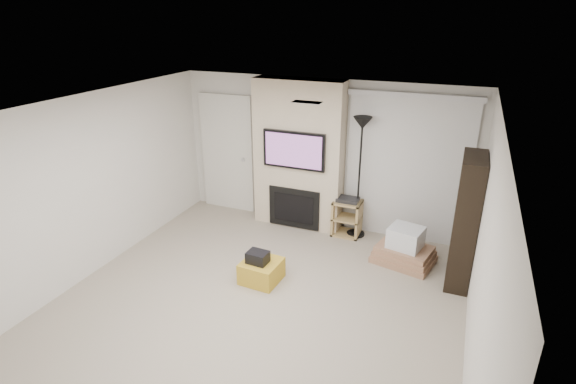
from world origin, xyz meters
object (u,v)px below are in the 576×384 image
at_px(av_stand, 347,215).
at_px(floor_lamp, 361,144).
at_px(ottoman, 261,271).
at_px(box_stack, 404,249).
at_px(bookshelf, 466,221).

bearing_deg(av_stand, floor_lamp, 16.74).
xyz_separation_m(ottoman, box_stack, (1.75, 1.24, 0.06)).
bearing_deg(box_stack, av_stand, 152.08).
bearing_deg(floor_lamp, av_stand, -163.26).
xyz_separation_m(floor_lamp, av_stand, (-0.15, -0.05, -1.23)).
bearing_deg(box_stack, floor_lamp, 146.03).
xyz_separation_m(ottoman, av_stand, (0.73, 1.79, 0.20)).
distance_m(ottoman, box_stack, 2.15).
bearing_deg(av_stand, box_stack, -27.92).
relative_size(box_stack, bookshelf, 0.53).
height_order(av_stand, bookshelf, bookshelf).
bearing_deg(floor_lamp, box_stack, -33.97).
bearing_deg(floor_lamp, bookshelf, -25.76).
bearing_deg(box_stack, ottoman, -144.71).
bearing_deg(ottoman, box_stack, 35.29).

